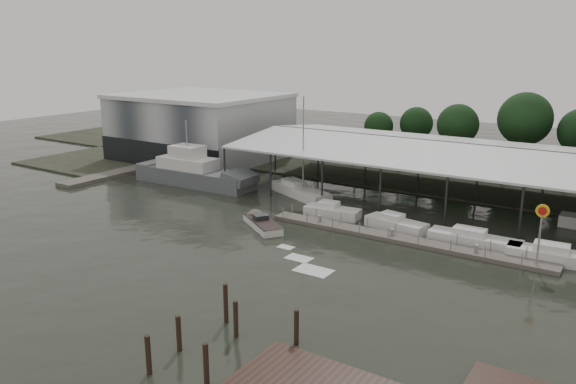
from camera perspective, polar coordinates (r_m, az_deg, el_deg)
The scene contains 17 objects.
ground at distance 54.06m, azimuth -7.70°, elevation -5.01°, with size 200.00×200.00×0.00m, color #242821.
land_strip_far at distance 88.81m, azimuth 10.30°, elevation 2.80°, with size 140.00×30.00×0.30m.
land_strip_west at distance 102.00m, azimuth -13.73°, elevation 4.15°, with size 20.00×40.00×0.30m.
storage_warehouse at distance 92.80m, azimuth -8.84°, elevation 6.62°, with size 24.50×20.50×10.50m.
covered_boat_shed at distance 69.28m, azimuth 18.89°, elevation 3.97°, with size 58.24×24.00×6.96m.
trawler_dock at distance 84.27m, azimuth -16.98°, elevation 1.84°, with size 3.00×18.00×0.50m.
floating_dock at distance 54.70m, azimuth 11.44°, elevation -4.72°, with size 28.00×2.00×1.40m.
shell_fuel_sign at distance 50.65m, azimuth 24.32°, elevation -2.92°, with size 1.10×0.18×5.55m.
grey_trawler at distance 75.67m, azimuth -9.44°, elevation 1.91°, with size 18.03×4.89×8.84m.
white_sailboat at distance 69.16m, azimuth 1.23°, elevation 0.09°, with size 9.99×6.37×12.50m.
speedboat_underway at distance 58.00m, azimuth -2.81°, elevation -3.10°, with size 15.94×11.13×2.00m.
moored_cruiser_0 at distance 61.13m, azimuth 4.49°, elevation -1.97°, with size 6.21×2.73×1.70m.
moored_cruiser_1 at distance 57.83m, azimuth 10.88°, elevation -3.18°, with size 6.65×3.30×1.70m.
moored_cruiser_2 at distance 55.04m, azimuth 18.34°, elevation -4.62°, with size 8.37×2.25×1.70m.
moored_cruiser_3 at distance 53.57m, azimuth 25.59°, elevation -5.88°, with size 8.26×2.69×1.70m.
mooring_pilings at distance 35.59m, azimuth -7.23°, elevation -14.33°, with size 5.91×7.70×3.38m.
horizon_tree_line at distance 87.50m, azimuth 26.62°, elevation 5.57°, with size 64.84×12.00×11.56m.
Camera 1 is at (33.72, -38.14, 18.19)m, focal length 35.00 mm.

